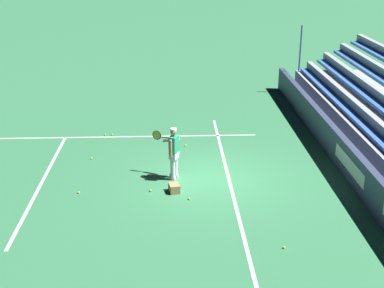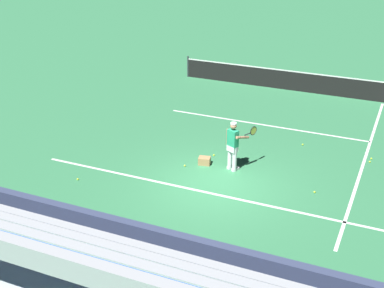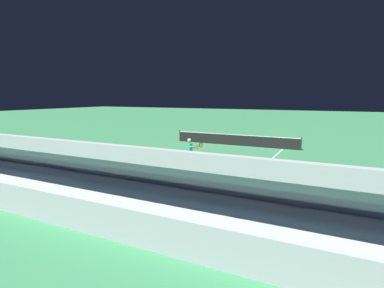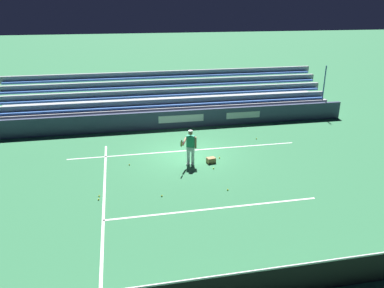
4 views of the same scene
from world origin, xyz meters
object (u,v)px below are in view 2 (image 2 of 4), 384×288
tennis_ball_near_player (315,192)px  tennis_ball_midcourt (185,166)px  tennis_ball_stray_back (233,133)px  tennis_net (294,81)px  ball_box_cardboard (204,161)px  tennis_ball_by_box (370,162)px  tennis_ball_far_right (303,145)px  tennis_player (233,146)px  tennis_ball_toward_net (214,155)px  tennis_ball_on_baseline (78,179)px  tennis_ball_far_left (371,159)px

tennis_ball_near_player → tennis_ball_midcourt: size_ratio=1.00×
tennis_ball_stray_back → tennis_net: size_ratio=0.01×
ball_box_cardboard → tennis_ball_by_box: ball_box_cardboard is taller
tennis_ball_far_right → tennis_ball_by_box: 2.51m
ball_box_cardboard → tennis_ball_near_player: 3.93m
tennis_ball_midcourt → tennis_ball_near_player: bearing=-0.4°
tennis_ball_stray_back → tennis_player: bearing=-70.9°
ball_box_cardboard → tennis_player: bearing=0.4°
tennis_ball_toward_net → tennis_ball_far_right: same height
tennis_ball_midcourt → tennis_ball_on_baseline: size_ratio=1.00×
tennis_ball_toward_net → tennis_ball_on_baseline: (-3.40, -3.44, 0.00)m
tennis_ball_stray_back → tennis_ball_by_box: size_ratio=1.00×
ball_box_cardboard → tennis_ball_on_baseline: bearing=-140.9°
tennis_ball_near_player → tennis_ball_by_box: 3.16m
tennis_ball_by_box → tennis_net: size_ratio=0.01×
tennis_ball_stray_back → tennis_ball_on_baseline: same height
ball_box_cardboard → tennis_ball_far_right: 4.00m
tennis_ball_far_left → tennis_ball_midcourt: size_ratio=1.00×
tennis_player → tennis_ball_by_box: bearing=29.8°
tennis_player → tennis_ball_midcourt: (-1.57, -0.44, -0.86)m
tennis_ball_by_box → tennis_net: tennis_net is taller
tennis_ball_far_right → tennis_ball_midcourt: 4.69m
tennis_player → tennis_ball_far_left: tennis_player is taller
tennis_ball_stray_back → tennis_ball_toward_net: bearing=-88.8°
tennis_ball_toward_net → tennis_ball_far_left: bearing=20.7°
tennis_ball_midcourt → tennis_net: 9.47m
tennis_ball_toward_net → tennis_ball_on_baseline: same height
tennis_ball_far_left → tennis_ball_stray_back: same height
ball_box_cardboard → tennis_ball_far_left: (5.24, 2.69, -0.10)m
ball_box_cardboard → tennis_ball_by_box: (5.22, 2.41, -0.10)m
tennis_ball_far_right → tennis_ball_midcourt: (-3.31, -3.33, 0.00)m
tennis_ball_near_player → tennis_ball_midcourt: (-4.45, 0.03, 0.00)m
tennis_ball_far_left → ball_box_cardboard: bearing=-152.8°
tennis_ball_stray_back → tennis_ball_by_box: 5.23m
tennis_ball_far_left → tennis_ball_near_player: same height
tennis_ball_far_right → tennis_ball_on_baseline: bearing=-137.4°
tennis_player → tennis_ball_on_baseline: tennis_player is taller
ball_box_cardboard → tennis_ball_toward_net: 0.74m
tennis_ball_stray_back → tennis_ball_midcourt: same height
tennis_ball_toward_net → tennis_ball_stray_back: bearing=91.2°
tennis_ball_toward_net → tennis_ball_midcourt: (-0.61, -1.17, 0.00)m
tennis_player → tennis_ball_by_box: 4.91m
tennis_ball_by_box → tennis_ball_on_baseline: 9.97m
tennis_ball_far_left → tennis_ball_on_baseline: size_ratio=1.00×
tennis_ball_stray_back → tennis_ball_far_right: (2.74, -0.03, 0.00)m
tennis_ball_far_left → tennis_ball_toward_net: bearing=-159.3°
tennis_ball_far_right → tennis_ball_on_baseline: size_ratio=1.00×
tennis_ball_stray_back → tennis_net: bearing=81.4°
tennis_ball_near_player → tennis_ball_stray_back: size_ratio=1.00×
tennis_ball_stray_back → tennis_ball_by_box: (5.20, -0.51, 0.00)m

